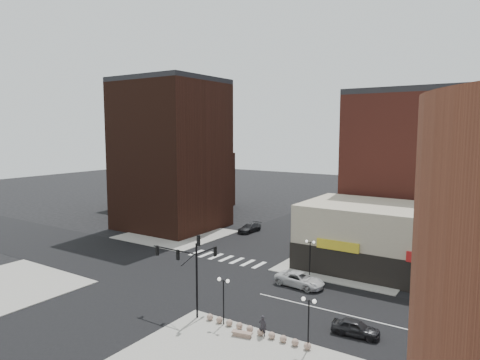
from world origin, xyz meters
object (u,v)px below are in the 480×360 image
Objects in this scene: white_suv at (300,280)px; traffic_signal at (191,263)px; stone_bench at (242,334)px; dark_sedan_east at (356,328)px; street_lamp_se_b at (309,310)px; pedestrian at (263,326)px; street_lamp_ne at (310,249)px; street_lamp_se_a at (223,289)px; dark_sedan_north at (249,228)px.

traffic_signal is at bearing 161.43° from white_suv.
white_suv is 3.11× the size of stone_bench.
dark_sedan_east is 9.48m from stone_bench.
street_lamp_se_b is 6.27m from stone_bench.
white_suv is 11.71m from dark_sedan_east.
white_suv is at bearing -96.70° from pedestrian.
stone_bench is at bearing -84.74° from street_lamp_ne.
traffic_signal reaches higher than white_suv.
white_suv is (1.48, 12.30, -2.53)m from street_lamp_se_a.
dark_sedan_north is at bearing 140.06° from street_lamp_ne.
dark_sedan_east is (10.25, 4.54, -2.62)m from street_lamp_se_a.
dark_sedan_north is at bearing 112.60° from traffic_signal.
street_lamp_se_a is at bearing 145.96° from stone_bench.
street_lamp_se_b is 17.46m from street_lamp_ne.
dark_sedan_east is (2.25, 4.54, -2.62)m from street_lamp_se_b.
stone_bench is at bearing 17.99° from pedestrian.
pedestrian is at bearing -79.59° from street_lamp_ne.
pedestrian is (20.37, -30.59, 0.29)m from dark_sedan_north.
street_lamp_se_b reaches higher than stone_bench.
street_lamp_se_a is at bearing 108.76° from dark_sedan_east.
white_suv is 3.09× the size of pedestrian.
street_lamp_ne is 1.05× the size of dark_sedan_east.
street_lamp_se_b is (8.00, 0.00, 0.00)m from street_lamp_se_a.
street_lamp_ne is 16.43m from pedestrian.
pedestrian is (-4.06, 0.00, -2.28)m from street_lamp_se_b.
street_lamp_ne is at bearing 82.52° from stone_bench.
stone_bench is at bearing -56.16° from dark_sedan_north.
dark_sedan_east is (14.01, 4.37, -4.29)m from traffic_signal.
street_lamp_se_b is at bearing -147.27° from white_suv.
dark_sedan_north is (-24.43, 30.59, -2.57)m from street_lamp_se_b.
dark_sedan_east reaches higher than stone_bench.
stone_bench is at bearing -169.58° from street_lamp_se_b.
street_lamp_ne is 0.84× the size of dark_sedan_north.
pedestrian is at bearing 0.00° from street_lamp_se_a.
street_lamp_se_a is 4.04m from stone_bench.
white_suv is 25.60m from dark_sedan_north.
street_lamp_se_b is at bearing 0.00° from street_lamp_se_a.
traffic_signal is 15.29m from dark_sedan_east.
traffic_signal reaches higher than pedestrian.
street_lamp_se_b reaches higher than dark_sedan_north.
white_suv reaches higher than dark_sedan_east.
street_lamp_se_a is (3.76, -0.17, -1.67)m from traffic_signal.
traffic_signal is at bearing 102.19° from dark_sedan_east.
dark_sedan_east is at bearing 23.90° from street_lamp_se_a.
traffic_signal is 4.40× the size of stone_bench.
dark_sedan_north is at bearing 40.54° from dark_sedan_east.
traffic_signal is 1.87× the size of street_lamp_ne.
traffic_signal is at bearing -64.58° from dark_sedan_north.
street_lamp_se_b is 39.23m from dark_sedan_north.
street_lamp_se_b is 0.76× the size of white_suv.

